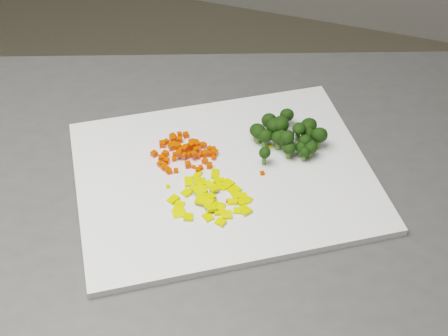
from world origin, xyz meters
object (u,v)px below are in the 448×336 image
(counter_block, at_px, (253,335))
(broccoli_pile, at_px, (283,134))
(pepper_pile, at_px, (209,196))
(cutting_board, at_px, (224,175))
(carrot_pile, at_px, (185,148))

(counter_block, relative_size, broccoli_pile, 8.43)
(counter_block, xyz_separation_m, broccoli_pile, (0.01, 0.08, 0.49))
(counter_block, relative_size, pepper_pile, 8.72)
(cutting_board, height_order, carrot_pile, carrot_pile)
(carrot_pile, bearing_deg, broccoli_pile, 24.85)
(cutting_board, bearing_deg, carrot_pile, 164.48)
(cutting_board, bearing_deg, counter_block, 10.10)
(cutting_board, distance_m, carrot_pile, 0.08)
(counter_block, xyz_separation_m, cutting_board, (-0.06, -0.01, 0.46))
(cutting_board, xyz_separation_m, carrot_pile, (-0.07, 0.02, 0.02))
(pepper_pile, bearing_deg, carrot_pile, 130.34)
(counter_block, bearing_deg, pepper_pile, -131.04)
(counter_block, distance_m, broccoli_pile, 0.50)
(carrot_pile, distance_m, broccoli_pile, 0.16)
(counter_block, relative_size, cutting_board, 2.25)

